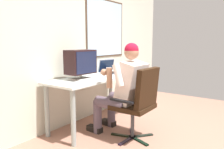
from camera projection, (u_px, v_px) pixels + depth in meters
name	position (u px, v px, depth m)	size (l,w,h in m)	color
wall_rear	(74.00, 41.00, 3.49)	(5.61, 0.08, 2.59)	beige
desk	(96.00, 84.00, 3.42)	(1.61, 0.64, 0.76)	gray
office_chair	(139.00, 100.00, 2.88)	(0.59, 0.59, 0.97)	black
person_seated	(123.00, 88.00, 3.02)	(0.54, 0.82, 1.28)	#574957
crt_monitor	(81.00, 62.00, 3.16)	(0.43, 0.27, 0.42)	beige
laptop	(109.00, 70.00, 3.78)	(0.38, 0.36, 0.24)	gray
wine_glass	(109.00, 71.00, 3.41)	(0.08, 0.08, 0.14)	silver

